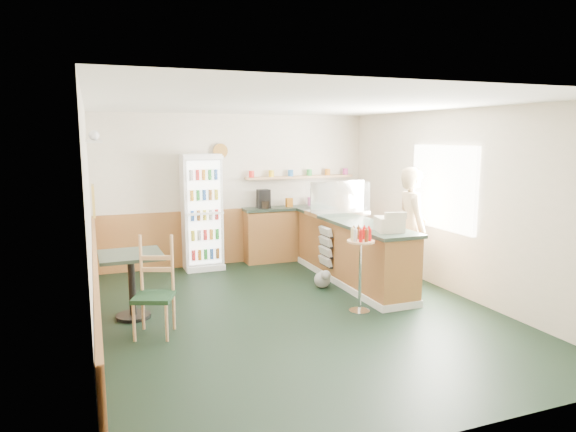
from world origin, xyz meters
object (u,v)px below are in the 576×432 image
drinks_fridge (202,212)px  cash_register (389,224)px  condiment_stand (361,255)px  cafe_chair (152,283)px  display_case (337,198)px  cafe_table (131,273)px  shopkeeper (412,228)px

drinks_fridge → cash_register: bearing=-53.3°
condiment_stand → cafe_chair: 2.66m
drinks_fridge → condiment_stand: size_ratio=1.78×
condiment_stand → cafe_chair: bearing=174.9°
display_case → condiment_stand: 1.99m
drinks_fridge → cash_register: size_ratio=5.57×
cafe_table → cafe_chair: cafe_chair is taller
display_case → cafe_table: display_case is taller
cafe_chair → shopkeeper: bearing=27.8°
drinks_fridge → cafe_chair: (-1.16, -2.75, -0.40)m
condiment_stand → shopkeeper: bearing=29.2°
cash_register → cafe_chair: bearing=-166.5°
condiment_stand → cafe_table: 2.96m
shopkeeper → cafe_chair: bearing=107.8°
cash_register → cafe_table: cash_register is taller
drinks_fridge → cafe_chair: drinks_fridge is taller
drinks_fridge → display_case: drinks_fridge is taller
drinks_fridge → shopkeeper: drinks_fridge is taller
drinks_fridge → display_case: bearing=-29.2°
condiment_stand → display_case: bearing=72.9°
cafe_table → cafe_chair: 0.64m
cash_register → cafe_chair: size_ratio=0.31×
shopkeeper → condiment_stand: size_ratio=1.64×
cafe_table → display_case: bearing=16.3°
shopkeeper → cafe_chair: shopkeeper is taller
drinks_fridge → cash_register: (2.05, -2.75, 0.11)m
display_case → cafe_table: 3.61m
cash_register → cafe_chair: 3.25m
cafe_table → cafe_chair: bearing=-72.4°
display_case → cafe_table: (-3.40, -1.00, -0.69)m
drinks_fridge → shopkeeper: 3.57m
drinks_fridge → condiment_stand: drinks_fridge is taller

